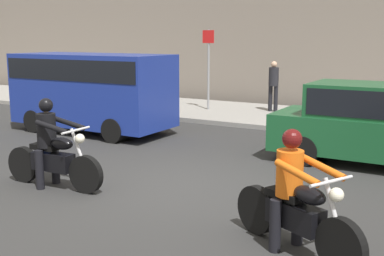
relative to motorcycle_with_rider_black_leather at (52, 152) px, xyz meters
The scene contains 8 objects.
ground_plane 2.40m from the motorcycle_with_rider_black_leather, 32.94° to the left, with size 80.00×80.00×0.00m, color #2C2C2C.
sidewalk_slab 9.47m from the motorcycle_with_rider_black_leather, 78.18° to the left, with size 40.00×4.40×0.14m, color gray.
motorcycle_with_rider_black_leather is the anchor object (origin of this frame).
motorcycle_with_rider_orange_stripe 4.66m from the motorcycle_with_rider_black_leather, ahead, with size 1.96×1.08×1.57m.
parked_sedan_forest_green 6.54m from the motorcycle_with_rider_black_leather, 44.06° to the left, with size 4.30×1.82×1.72m.
parked_van_cobalt_blue 5.28m from the motorcycle_with_rider_black_leather, 123.47° to the left, with size 4.62×1.96×2.21m.
street_sign_post 9.32m from the motorcycle_with_rider_black_leather, 100.51° to the left, with size 0.44×0.08×2.80m.
pedestrian_bystander 9.82m from the motorcycle_with_rider_black_leather, 87.24° to the left, with size 0.34×0.34×1.73m.
Camera 1 is at (4.51, -7.40, 2.69)m, focal length 45.83 mm.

